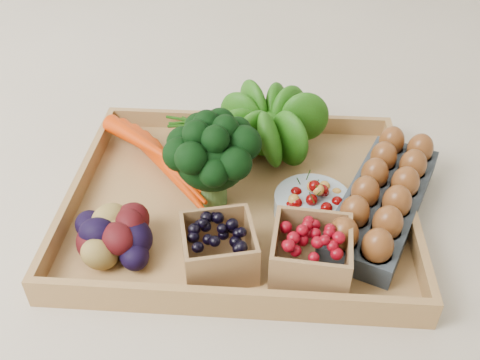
# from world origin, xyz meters

# --- Properties ---
(ground) EXTENTS (4.00, 4.00, 0.00)m
(ground) POSITION_xyz_m (0.00, 0.00, 0.00)
(ground) COLOR beige
(ground) RESTS_ON ground
(tray) EXTENTS (0.55, 0.45, 0.01)m
(tray) POSITION_xyz_m (0.00, 0.00, 0.01)
(tray) COLOR #AD7F48
(tray) RESTS_ON ground
(carrots) EXTENTS (0.23, 0.16, 0.05)m
(carrots) POSITION_xyz_m (-0.14, 0.06, 0.04)
(carrots) COLOR red
(carrots) RESTS_ON tray
(lettuce) EXTENTS (0.13, 0.13, 0.13)m
(lettuce) POSITION_xyz_m (0.04, 0.15, 0.08)
(lettuce) COLOR #21490B
(lettuce) RESTS_ON tray
(broccoli) EXTENTS (0.15, 0.15, 0.12)m
(broccoli) POSITION_xyz_m (-0.04, -0.00, 0.07)
(broccoli) COLOR black
(broccoli) RESTS_ON tray
(cherry_bowl) EXTENTS (0.12, 0.12, 0.03)m
(cherry_bowl) POSITION_xyz_m (0.12, -0.02, 0.03)
(cherry_bowl) COLOR #8C9EA5
(cherry_bowl) RESTS_ON tray
(egg_carton) EXTENTS (0.23, 0.33, 0.04)m
(egg_carton) POSITION_xyz_m (0.23, -0.01, 0.03)
(egg_carton) COLOR #3B434B
(egg_carton) RESTS_ON tray
(potatoes) EXTENTS (0.15, 0.15, 0.08)m
(potatoes) POSITION_xyz_m (-0.18, -0.12, 0.06)
(potatoes) COLOR #38090B
(potatoes) RESTS_ON tray
(punnet_blackberry) EXTENTS (0.12, 0.12, 0.07)m
(punnet_blackberry) POSITION_xyz_m (-0.02, -0.14, 0.05)
(punnet_blackberry) COLOR black
(punnet_blackberry) RESTS_ON tray
(punnet_raspberry) EXTENTS (0.12, 0.12, 0.07)m
(punnet_raspberry) POSITION_xyz_m (0.11, -0.15, 0.05)
(punnet_raspberry) COLOR maroon
(punnet_raspberry) RESTS_ON tray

